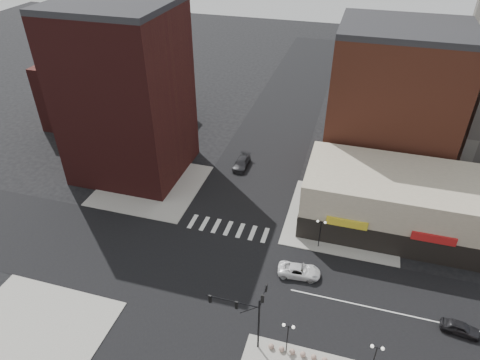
% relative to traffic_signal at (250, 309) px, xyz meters
% --- Properties ---
extents(ground, '(240.00, 240.00, 0.00)m').
position_rel_traffic_signal_xyz_m(ground, '(-7.24, 7.83, -4.96)').
color(ground, black).
rests_on(ground, ground).
extents(road_ew, '(200.00, 14.00, 0.02)m').
position_rel_traffic_signal_xyz_m(road_ew, '(-7.24, 7.83, -4.95)').
color(road_ew, black).
rests_on(road_ew, ground).
extents(road_ns, '(14.00, 200.00, 0.02)m').
position_rel_traffic_signal_xyz_m(road_ns, '(-7.24, 7.83, -4.95)').
color(road_ns, black).
rests_on(road_ns, ground).
extents(sidewalk_nw, '(15.00, 15.00, 0.12)m').
position_rel_traffic_signal_xyz_m(sidewalk_nw, '(-21.74, 22.33, -4.90)').
color(sidewalk_nw, gray).
rests_on(sidewalk_nw, ground).
extents(sidewalk_ne, '(15.00, 15.00, 0.12)m').
position_rel_traffic_signal_xyz_m(sidewalk_ne, '(7.26, 22.33, -4.90)').
color(sidewalk_ne, gray).
rests_on(sidewalk_ne, ground).
extents(sidewalk_sw, '(15.00, 15.00, 0.12)m').
position_rel_traffic_signal_xyz_m(sidewalk_sw, '(-21.74, -6.67, -4.90)').
color(sidewalk_sw, gray).
rests_on(sidewalk_sw, ground).
extents(building_nw, '(16.00, 15.00, 25.00)m').
position_rel_traffic_signal_xyz_m(building_nw, '(-26.24, 26.33, 7.54)').
color(building_nw, '#3C1413').
rests_on(building_nw, ground).
extents(building_nw_low, '(20.00, 18.00, 12.00)m').
position_rel_traffic_signal_xyz_m(building_nw_low, '(-39.24, 41.83, 1.04)').
color(building_nw_low, '#3C1413').
rests_on(building_nw_low, ground).
extents(building_ne_midrise, '(18.00, 15.00, 22.00)m').
position_rel_traffic_signal_xyz_m(building_ne_midrise, '(11.76, 37.33, 6.04)').
color(building_ne_midrise, brown).
rests_on(building_ne_midrise, ground).
extents(building_ne_row, '(24.20, 12.20, 8.00)m').
position_rel_traffic_signal_xyz_m(building_ne_row, '(13.76, 22.83, -1.66)').
color(building_ne_row, '#B8AC92').
rests_on(building_ne_row, ground).
extents(traffic_signal, '(5.59, 3.09, 7.77)m').
position_rel_traffic_signal_xyz_m(traffic_signal, '(0.00, 0.00, 0.00)').
color(traffic_signal, black).
rests_on(traffic_signal, ground).
extents(street_lamp_se_a, '(1.22, 0.32, 4.16)m').
position_rel_traffic_signal_xyz_m(street_lamp_se_a, '(3.76, -0.17, -1.67)').
color(street_lamp_se_a, black).
rests_on(street_lamp_se_a, sidewalk_se).
extents(street_lamp_se_b, '(1.22, 0.32, 4.16)m').
position_rel_traffic_signal_xyz_m(street_lamp_se_b, '(11.76, -0.17, -1.67)').
color(street_lamp_se_b, black).
rests_on(street_lamp_se_b, sidewalk_se).
extents(street_lamp_ne, '(1.22, 0.32, 4.16)m').
position_rel_traffic_signal_xyz_m(street_lamp_ne, '(4.76, 15.83, -1.67)').
color(street_lamp_ne, black).
rests_on(street_lamp_ne, sidewalk_ne).
extents(bollard_row, '(7.91, 0.56, 0.56)m').
position_rel_traffic_signal_xyz_m(bollard_row, '(5.94, -0.17, -4.56)').
color(bollard_row, gray).
rests_on(bollard_row, sidewalk_se).
extents(white_suv, '(5.17, 2.74, 1.38)m').
position_rel_traffic_signal_xyz_m(white_suv, '(3.22, 10.35, -4.27)').
color(white_suv, white).
rests_on(white_suv, ground).
extents(dark_sedan_east, '(3.97, 1.99, 1.30)m').
position_rel_traffic_signal_xyz_m(dark_sedan_east, '(20.39, 7.16, -4.31)').
color(dark_sedan_east, black).
rests_on(dark_sedan_east, ground).
extents(dark_sedan_north, '(2.09, 5.15, 1.49)m').
position_rel_traffic_signal_xyz_m(dark_sedan_north, '(-9.85, 31.35, -4.21)').
color(dark_sedan_north, black).
rests_on(dark_sedan_north, ground).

